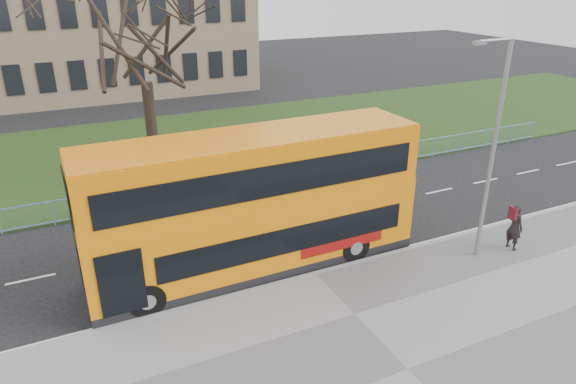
# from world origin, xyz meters

# --- Properties ---
(ground) EXTENTS (120.00, 120.00, 0.00)m
(ground) POSITION_xyz_m (0.00, 0.00, 0.00)
(ground) COLOR black
(ground) RESTS_ON ground
(pavement) EXTENTS (80.00, 10.50, 0.12)m
(pavement) POSITION_xyz_m (0.00, -6.75, 0.06)
(pavement) COLOR slate
(pavement) RESTS_ON ground
(kerb) EXTENTS (80.00, 0.20, 0.14)m
(kerb) POSITION_xyz_m (0.00, -1.55, 0.07)
(kerb) COLOR gray
(kerb) RESTS_ON ground
(grass_verge) EXTENTS (80.00, 15.40, 0.08)m
(grass_verge) POSITION_xyz_m (0.00, 14.30, 0.04)
(grass_verge) COLOR #1F3C16
(grass_verge) RESTS_ON ground
(guard_railing) EXTENTS (40.00, 0.12, 1.10)m
(guard_railing) POSITION_xyz_m (0.00, 6.60, 0.55)
(guard_railing) COLOR #7EAAE1
(guard_railing) RESTS_ON ground
(bare_tree) EXTENTS (8.11, 8.11, 11.58)m
(bare_tree) POSITION_xyz_m (-3.00, 10.00, 5.87)
(bare_tree) COLOR black
(bare_tree) RESTS_ON grass_verge
(civic_building) EXTENTS (30.00, 15.00, 14.00)m
(civic_building) POSITION_xyz_m (-5.00, 35.00, 7.00)
(civic_building) COLOR #7F6650
(civic_building) RESTS_ON ground
(yellow_bus) EXTENTS (11.60, 2.87, 4.85)m
(yellow_bus) POSITION_xyz_m (-1.59, -0.03, 2.60)
(yellow_bus) COLOR orange
(yellow_bus) RESTS_ON ground
(pedestrian) EXTENTS (0.46, 0.67, 1.80)m
(pedestrian) POSITION_xyz_m (7.55, -3.20, 1.02)
(pedestrian) COLOR black
(pedestrian) RESTS_ON pavement
(street_lamp) EXTENTS (1.65, 0.20, 7.80)m
(street_lamp) POSITION_xyz_m (5.90, -3.00, 4.39)
(street_lamp) COLOR gray
(street_lamp) RESTS_ON pavement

